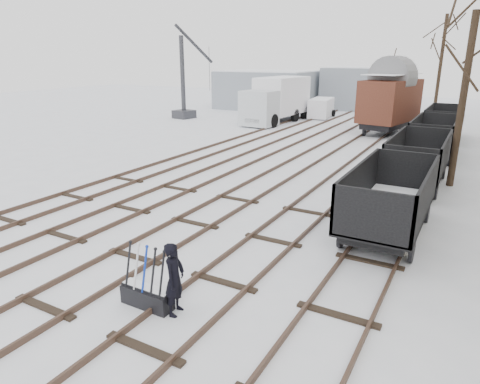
% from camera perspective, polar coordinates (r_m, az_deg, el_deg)
% --- Properties ---
extents(ground, '(120.00, 120.00, 0.00)m').
position_cam_1_polar(ground, '(12.88, -13.83, -8.49)').
color(ground, white).
rests_on(ground, ground).
extents(tracks, '(13.90, 52.00, 0.16)m').
position_cam_1_polar(tracks, '(24.06, 8.71, 4.24)').
color(tracks, black).
rests_on(tracks, ground).
extents(shed_left, '(10.00, 8.00, 4.10)m').
position_cam_1_polar(shed_left, '(49.21, 3.82, 13.49)').
color(shed_left, gray).
rests_on(shed_left, ground).
extents(shed_right, '(7.00, 6.00, 4.50)m').
position_cam_1_polar(shed_right, '(49.91, 15.51, 13.20)').
color(shed_right, gray).
rests_on(shed_right, ground).
extents(ground_frame, '(1.31, 0.44, 1.49)m').
position_cam_1_polar(ground_frame, '(10.40, -12.28, -13.28)').
color(ground_frame, black).
rests_on(ground_frame, ground).
extents(worker, '(0.53, 0.70, 1.72)m').
position_cam_1_polar(worker, '(9.76, -8.72, -11.39)').
color(worker, black).
rests_on(worker, ground).
extents(freight_wagon_a, '(2.20, 5.51, 2.25)m').
position_cam_1_polar(freight_wagon_a, '(14.59, 19.24, -2.18)').
color(freight_wagon_a, black).
rests_on(freight_wagon_a, ground).
extents(freight_wagon_b, '(2.20, 5.51, 2.25)m').
position_cam_1_polar(freight_wagon_b, '(20.70, 22.56, 3.14)').
color(freight_wagon_b, black).
rests_on(freight_wagon_b, ground).
extents(freight_wagon_c, '(2.20, 5.51, 2.25)m').
position_cam_1_polar(freight_wagon_c, '(26.95, 24.36, 6.02)').
color(freight_wagon_c, black).
rests_on(freight_wagon_c, ground).
extents(freight_wagon_d, '(2.20, 5.51, 2.25)m').
position_cam_1_polar(freight_wagon_d, '(33.25, 25.49, 7.80)').
color(freight_wagon_d, black).
rests_on(freight_wagon_d, ground).
extents(box_van_wagon, '(4.05, 6.19, 4.36)m').
position_cam_1_polar(box_van_wagon, '(34.10, 19.39, 11.58)').
color(box_van_wagon, black).
rests_on(box_van_wagon, ground).
extents(lorry, '(3.16, 8.63, 3.85)m').
position_cam_1_polar(lorry, '(38.26, 4.93, 12.19)').
color(lorry, black).
rests_on(lorry, ground).
extents(panel_van, '(2.29, 4.27, 1.79)m').
position_cam_1_polar(panel_van, '(41.92, 10.77, 10.98)').
color(panel_van, white).
rests_on(panel_van, ground).
extents(crane, '(1.93, 4.95, 8.33)m').
position_cam_1_polar(crane, '(41.26, -7.40, 12.80)').
color(crane, '#313136').
rests_on(crane, ground).
extents(tree_near, '(0.30, 0.30, 7.35)m').
position_cam_1_polar(tree_near, '(20.83, 27.52, 10.49)').
color(tree_near, black).
rests_on(tree_near, ground).
extents(tree_far_left, '(0.30, 0.30, 5.13)m').
position_cam_1_polar(tree_far_left, '(46.60, 20.51, 12.86)').
color(tree_far_left, black).
rests_on(tree_far_left, ground).
extents(tree_far_right, '(0.30, 0.30, 9.11)m').
position_cam_1_polar(tree_far_right, '(43.87, 25.11, 14.72)').
color(tree_far_right, black).
rests_on(tree_far_right, ground).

